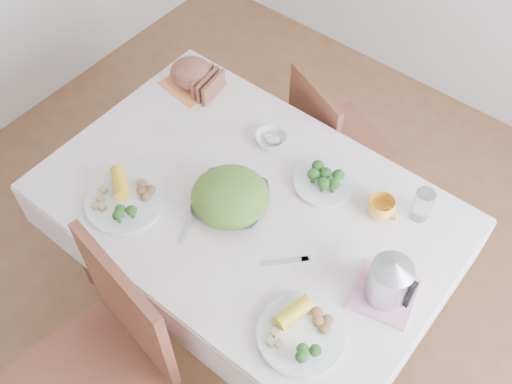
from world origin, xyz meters
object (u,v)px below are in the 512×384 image
Objects in this scene: dining_table at (249,256)px; dinner_plate_right at (301,335)px; salad_bowl at (230,202)px; yellow_mug at (381,208)px; chair_near at (93,384)px; dinner_plate_left at (126,202)px; chair_far at (341,133)px; electric_kettle at (390,277)px.

dinner_plate_right is (0.46, -0.30, 0.40)m from dining_table.
yellow_mug is (0.44, 0.31, 0.01)m from salad_bowl.
chair_near is 0.78m from dinner_plate_right.
dinner_plate_left is at bearing 178.97° from dinner_plate_right.
dinner_plate_right is at bearing -26.28° from salad_bowl.
chair_far is at bearing 115.95° from dinner_plate_right.
electric_kettle is (0.19, -0.27, 0.08)m from yellow_mug.
salad_bowl is 0.55m from dinner_plate_right.
chair_near is at bearing -94.79° from dining_table.
yellow_mug is at bearing 124.98° from electric_kettle.
dinner_plate_right is at bearing -1.03° from dinner_plate_left.
salad_bowl is 0.54m from yellow_mug.
salad_bowl reaches higher than dinner_plate_right.
chair_near reaches higher than dinner_plate_right.
chair_near is 1.54m from chair_far.
salad_bowl reaches higher than dining_table.
yellow_mug is (0.75, 0.54, 0.03)m from dinner_plate_left.
dining_table is at bearing 57.90° from salad_bowl.
dinner_plate_right is (0.53, 0.48, 0.31)m from chair_near.
dinner_plate_right is at bearing -84.39° from yellow_mug.
chair_far is 2.86× the size of dinner_plate_left.
yellow_mug reaches higher than salad_bowl.
dinner_plate_right is 2.73× the size of yellow_mug.
salad_bowl is at bearing -144.57° from yellow_mug.
dinner_plate_right is 0.34m from electric_kettle.
chair_far reaches higher than dining_table.
electric_kettle reaches higher than yellow_mug.
salad_bowl is at bearing -175.47° from electric_kettle.
chair_near reaches higher than yellow_mug.
yellow_mug is (0.47, 1.04, 0.34)m from chair_near.
dinner_plate_right is at bearing -113.76° from electric_kettle.
dinner_plate_left reaches higher than dining_table.
dining_table is 0.79m from chair_near.
dinner_plate_right is (0.81, -0.01, 0.00)m from dinner_plate_left.
chair_far is at bearing 91.18° from salad_bowl.
salad_bowl is at bearing -122.10° from dining_table.
chair_near is 0.65m from dinner_plate_left.
yellow_mug is at bearing 35.43° from salad_bowl.
chair_far is 8.09× the size of yellow_mug.
electric_kettle reaches higher than dining_table.
electric_kettle is at bearing 16.34° from dinner_plate_left.
dinner_plate_right reaches higher than dining_table.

